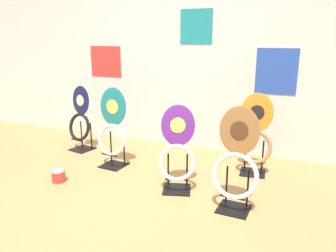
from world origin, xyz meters
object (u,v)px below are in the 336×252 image
(toilet_seat_display_woodgrain, at_px, (236,166))
(toilet_seat_display_orange_sun, at_px, (255,139))
(toilet_seat_display_navy_moon, at_px, (80,123))
(toilet_seat_display_teal_sax, at_px, (112,130))
(toilet_seat_display_purple_note, at_px, (177,154))
(paint_can, at_px, (59,175))

(toilet_seat_display_woodgrain, bearing_deg, toilet_seat_display_orange_sun, 88.52)
(toilet_seat_display_navy_moon, bearing_deg, toilet_seat_display_woodgrain, -19.18)
(toilet_seat_display_teal_sax, bearing_deg, toilet_seat_display_purple_note, -17.03)
(toilet_seat_display_navy_moon, bearing_deg, toilet_seat_display_purple_note, -20.37)
(toilet_seat_display_teal_sax, bearing_deg, toilet_seat_display_woodgrain, -16.58)
(toilet_seat_display_purple_note, bearing_deg, toilet_seat_display_navy_moon, 159.63)
(toilet_seat_display_teal_sax, bearing_deg, toilet_seat_display_orange_sun, 15.66)
(paint_can, bearing_deg, toilet_seat_display_navy_moon, 113.94)
(toilet_seat_display_purple_note, bearing_deg, toilet_seat_display_orange_sun, 48.50)
(toilet_seat_display_purple_note, height_order, paint_can, toilet_seat_display_purple_note)
(toilet_seat_display_woodgrain, xyz_separation_m, toilet_seat_display_navy_moon, (-2.30, 0.80, -0.04))
(toilet_seat_display_teal_sax, height_order, toilet_seat_display_purple_note, toilet_seat_display_teal_sax)
(toilet_seat_display_purple_note, relative_size, toilet_seat_display_orange_sun, 0.94)
(toilet_seat_display_woodgrain, height_order, toilet_seat_display_teal_sax, toilet_seat_display_teal_sax)
(toilet_seat_display_teal_sax, distance_m, toilet_seat_display_purple_note, 0.99)
(toilet_seat_display_purple_note, distance_m, paint_can, 1.33)
(toilet_seat_display_purple_note, xyz_separation_m, paint_can, (-1.25, -0.33, -0.32))
(toilet_seat_display_teal_sax, distance_m, toilet_seat_display_orange_sun, 1.65)
(toilet_seat_display_woodgrain, distance_m, toilet_seat_display_teal_sax, 1.64)
(toilet_seat_display_navy_moon, xyz_separation_m, paint_can, (0.42, -0.95, -0.31))
(paint_can, bearing_deg, toilet_seat_display_purple_note, 14.80)
(toilet_seat_display_orange_sun, bearing_deg, toilet_seat_display_purple_note, -131.50)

